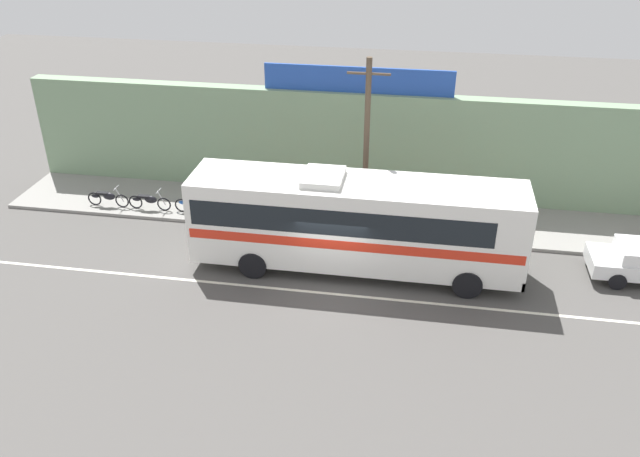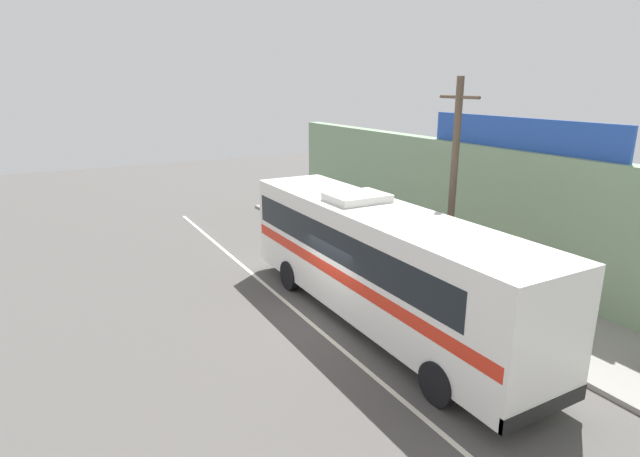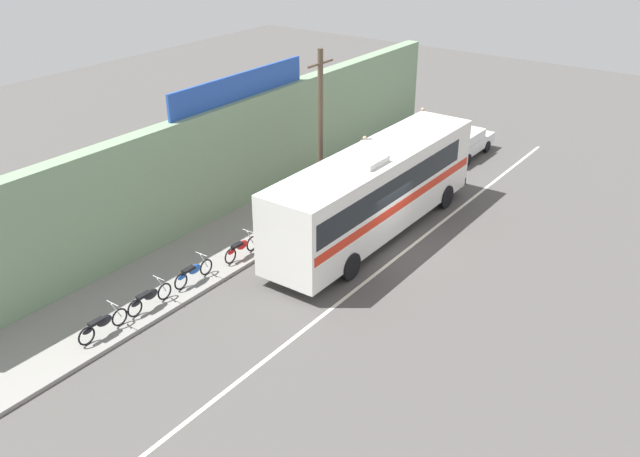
% 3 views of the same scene
% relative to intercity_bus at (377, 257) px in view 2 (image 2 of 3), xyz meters
% --- Properties ---
extents(ground_plane, '(70.00, 70.00, 0.00)m').
position_rel_intercity_bus_xyz_m(ground_plane, '(-0.63, -1.01, -2.07)').
color(ground_plane, '#4F4C49').
extents(sidewalk_slab, '(30.00, 3.60, 0.14)m').
position_rel_intercity_bus_xyz_m(sidewalk_slab, '(-0.63, 4.19, -2.00)').
color(sidewalk_slab, gray).
rests_on(sidewalk_slab, ground_plane).
extents(storefront_facade, '(30.00, 0.70, 4.80)m').
position_rel_intercity_bus_xyz_m(storefront_facade, '(-0.63, 6.34, 0.33)').
color(storefront_facade, gray).
rests_on(storefront_facade, ground_plane).
extents(storefront_billboard, '(8.08, 0.12, 1.10)m').
position_rel_intercity_bus_xyz_m(storefront_billboard, '(-0.67, 6.34, 3.28)').
color(storefront_billboard, '#234CAD').
rests_on(storefront_billboard, storefront_facade).
extents(road_center_stripe, '(30.00, 0.14, 0.01)m').
position_rel_intercity_bus_xyz_m(road_center_stripe, '(-0.63, -1.81, -2.06)').
color(road_center_stripe, silver).
rests_on(road_center_stripe, ground_plane).
extents(intercity_bus, '(12.00, 2.67, 3.78)m').
position_rel_intercity_bus_xyz_m(intercity_bus, '(0.00, 0.00, 0.00)').
color(intercity_bus, white).
rests_on(intercity_bus, ground_plane).
extents(utility_pole, '(1.60, 0.22, 7.11)m').
position_rel_intercity_bus_xyz_m(utility_pole, '(0.11, 2.74, 1.76)').
color(utility_pole, brown).
rests_on(utility_pole, sidewalk_slab).
extents(motorcycle_blue, '(1.85, 0.56, 0.94)m').
position_rel_intercity_bus_xyz_m(motorcycle_blue, '(-4.82, 2.92, -1.50)').
color(motorcycle_blue, black).
rests_on(motorcycle_blue, sidewalk_slab).
extents(motorcycle_orange, '(1.92, 0.56, 0.94)m').
position_rel_intercity_bus_xyz_m(motorcycle_orange, '(-9.27, 3.05, -1.50)').
color(motorcycle_orange, black).
rests_on(motorcycle_orange, sidewalk_slab).
extents(motorcycle_purple, '(1.87, 0.56, 0.94)m').
position_rel_intercity_bus_xyz_m(motorcycle_purple, '(-7.20, 3.08, -1.50)').
color(motorcycle_purple, black).
rests_on(motorcycle_purple, sidewalk_slab).
extents(motorcycle_black, '(1.90, 0.56, 0.94)m').
position_rel_intercity_bus_xyz_m(motorcycle_black, '(-11.18, 3.05, -1.50)').
color(motorcycle_black, black).
rests_on(motorcycle_black, sidewalk_slab).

